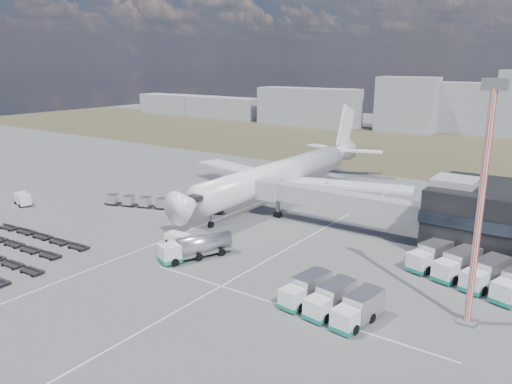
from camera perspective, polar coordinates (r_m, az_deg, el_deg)
The scene contains 14 objects.
ground at distance 79.62m, azimuth -9.37°, elevation -5.72°, with size 420.00×420.00×0.00m, color #565659.
grass_strip at distance 173.36m, azimuth 16.97°, elevation 4.88°, with size 420.00×90.00×0.01m, color #463F2A.
lane_markings at distance 75.67m, azimuth -2.42°, elevation -6.62°, with size 47.12×110.00×0.01m.
jet_bridge at distance 85.04m, azimuth 8.02°, elevation -0.77°, with size 30.30×3.80×7.05m.
airliner at distance 102.69m, azimuth 3.21°, elevation 2.15°, with size 51.59×64.53×17.62m.
skyline at distance 209.54m, azimuth 23.61°, elevation 8.30°, with size 317.22×26.64×24.77m.
fuel_tanker at distance 72.59m, azimuth -6.89°, elevation -6.21°, with size 6.63×10.87×3.45m.
pushback_tug at distance 79.04m, azimuth -8.97°, elevation -5.24°, with size 3.66×2.06×1.61m, color white.
utility_van at distance 108.58m, azimuth -25.11°, elevation -0.77°, with size 4.51×2.04×2.39m, color white.
catering_truck at distance 102.22m, azimuth 5.40°, elevation -0.15°, with size 3.14×6.44×2.86m.
service_trucks_near at distance 57.96m, azimuth 8.52°, elevation -11.99°, with size 10.55×8.55×2.93m.
service_trucks_far at distance 70.28m, azimuth 23.34°, elevation -8.07°, with size 15.98×11.73×3.18m.
uld_row at distance 97.47m, azimuth -10.66°, elevation -1.28°, with size 23.63×9.85×1.89m.
floodlight_mast at distance 55.80m, azimuth 24.25°, elevation -1.66°, with size 2.43×2.00×25.93m.
Camera 1 is at (52.94, -52.80, 27.37)m, focal length 35.00 mm.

